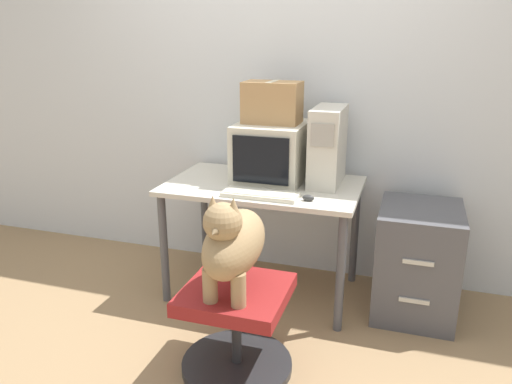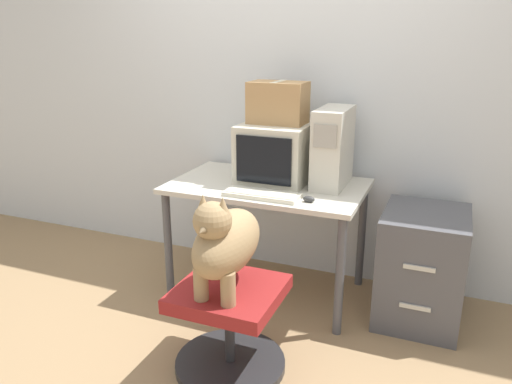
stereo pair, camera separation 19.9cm
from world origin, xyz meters
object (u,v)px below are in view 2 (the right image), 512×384
object	(u,v)px
dog	(225,241)
filing_cabinet	(421,266)
cardboard_box	(278,103)
pc_tower	(333,147)
crt_monitor	(277,152)
office_chair	(230,324)
keyboard	(262,194)

from	to	relation	value
dog	filing_cabinet	bearing A→B (deg)	46.53
filing_cabinet	cardboard_box	distance (m)	1.29
pc_tower	cardboard_box	bearing A→B (deg)	-178.34
crt_monitor	dog	world-z (taller)	crt_monitor
office_chair	cardboard_box	world-z (taller)	cardboard_box
office_chair	dog	xyz separation A→B (m)	(0.00, -0.03, 0.46)
filing_cabinet	keyboard	bearing A→B (deg)	-162.34
dog	pc_tower	bearing A→B (deg)	75.10
keyboard	office_chair	distance (m)	0.76
pc_tower	dog	size ratio (longest dim) A/B	0.89
keyboard	cardboard_box	bearing A→B (deg)	96.01
cardboard_box	keyboard	bearing A→B (deg)	-83.99
keyboard	cardboard_box	world-z (taller)	cardboard_box
office_chair	dog	size ratio (longest dim) A/B	1.06
pc_tower	filing_cabinet	size ratio (longest dim) A/B	0.71
dog	cardboard_box	size ratio (longest dim) A/B	1.54
pc_tower	keyboard	size ratio (longest dim) A/B	1.08
crt_monitor	office_chair	bearing A→B (deg)	-84.36
cardboard_box	filing_cabinet	bearing A→B (deg)	-4.89
cardboard_box	pc_tower	bearing A→B (deg)	1.66
keyboard	office_chair	world-z (taller)	keyboard
pc_tower	filing_cabinet	bearing A→B (deg)	-8.80
crt_monitor	pc_tower	size ratio (longest dim) A/B	1.02
office_chair	filing_cabinet	bearing A→B (deg)	45.42
keyboard	cardboard_box	xyz separation A→B (m)	(-0.04, 0.36, 0.47)
pc_tower	filing_cabinet	xyz separation A→B (m)	(0.58, -0.09, -0.64)
cardboard_box	dog	bearing A→B (deg)	-84.58
crt_monitor	keyboard	xyz separation A→B (m)	(0.04, -0.36, -0.17)
keyboard	office_chair	size ratio (longest dim) A/B	0.78
office_chair	crt_monitor	bearing A→B (deg)	95.64
keyboard	filing_cabinet	xyz separation A→B (m)	(0.89, 0.28, -0.42)
keyboard	dog	distance (m)	0.60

